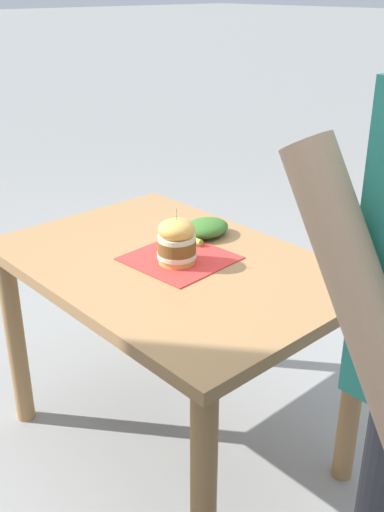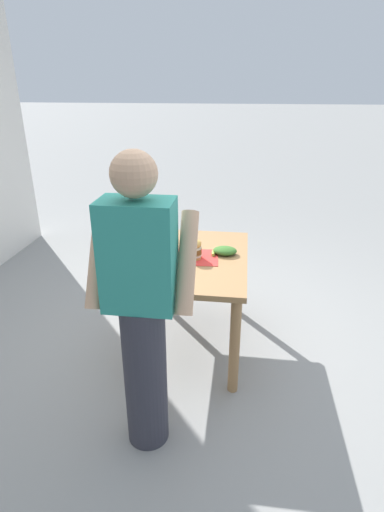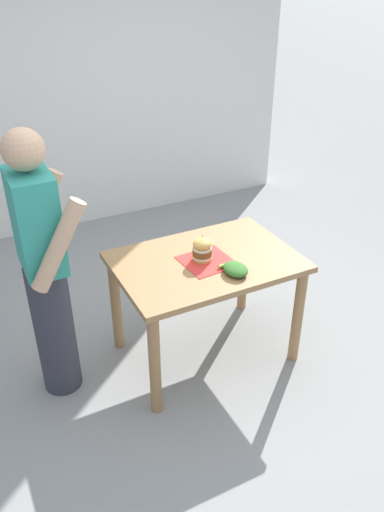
{
  "view_description": "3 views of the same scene",
  "coord_description": "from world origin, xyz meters",
  "px_view_note": "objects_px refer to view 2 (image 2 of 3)",
  "views": [
    {
      "loc": [
        1.13,
        1.35,
        1.58
      ],
      "look_at": [
        0.0,
        0.1,
        0.81
      ],
      "focal_mm": 42.0,
      "sensor_mm": 36.0,
      "label": 1
    },
    {
      "loc": [
        -0.34,
        2.7,
        1.95
      ],
      "look_at": [
        0.0,
        0.1,
        0.81
      ],
      "focal_mm": 28.0,
      "sensor_mm": 36.0,
      "label": 2
    },
    {
      "loc": [
        -2.38,
        1.31,
        2.37
      ],
      "look_at": [
        0.0,
        0.1,
        0.81
      ],
      "focal_mm": 35.0,
      "sensor_mm": 36.0,
      "label": 3
    }
  ],
  "objects_px": {
    "patio_table": "(194,272)",
    "pickle_spear": "(213,253)",
    "side_salad": "(225,251)",
    "sandwich": "(193,249)",
    "diner_across_table": "(142,308)"
  },
  "relations": [
    {
      "from": "patio_table",
      "to": "pickle_spear",
      "type": "height_order",
      "value": "pickle_spear"
    },
    {
      "from": "patio_table",
      "to": "pickle_spear",
      "type": "relative_size",
      "value": 15.45
    },
    {
      "from": "pickle_spear",
      "to": "side_salad",
      "type": "xyz_separation_m",
      "value": [
        -0.09,
        -0.03,
        0.01
      ]
    },
    {
      "from": "pickle_spear",
      "to": "side_salad",
      "type": "height_order",
      "value": "side_salad"
    },
    {
      "from": "patio_table",
      "to": "sandwich",
      "type": "relative_size",
      "value": 6.24
    },
    {
      "from": "sandwich",
      "to": "pickle_spear",
      "type": "bearing_deg",
      "value": -151.13
    },
    {
      "from": "patio_table",
      "to": "pickle_spear",
      "type": "bearing_deg",
      "value": -160.75
    },
    {
      "from": "sandwich",
      "to": "diner_across_table",
      "type": "bearing_deg",
      "value": 81.0
    },
    {
      "from": "side_salad",
      "to": "sandwich",
      "type": "bearing_deg",
      "value": 25.3
    },
    {
      "from": "diner_across_table",
      "to": "side_salad",
      "type": "bearing_deg",
      "value": -109.73
    },
    {
      "from": "patio_table",
      "to": "sandwich",
      "type": "bearing_deg",
      "value": 91.75
    },
    {
      "from": "side_salad",
      "to": "diner_across_table",
      "type": "xyz_separation_m",
      "value": [
        0.37,
        1.04,
        0.09
      ]
    },
    {
      "from": "sandwich",
      "to": "diner_across_table",
      "type": "height_order",
      "value": "diner_across_table"
    },
    {
      "from": "sandwich",
      "to": "pickle_spear",
      "type": "xyz_separation_m",
      "value": [
        -0.14,
        -0.08,
        -0.06
      ]
    },
    {
      "from": "sandwich",
      "to": "side_salad",
      "type": "xyz_separation_m",
      "value": [
        -0.23,
        -0.11,
        -0.05
      ]
    }
  ]
}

